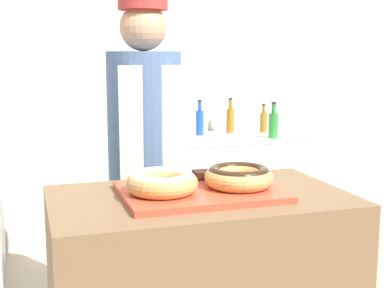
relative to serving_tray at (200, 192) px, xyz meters
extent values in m
cube|color=silver|center=(0.00, 2.13, 0.42)|extent=(8.00, 0.06, 2.70)
cube|color=#D84C33|center=(0.00, 0.00, 0.00)|extent=(0.59, 0.44, 0.02)
torus|color=tan|center=(-0.15, -0.02, 0.05)|extent=(0.27, 0.27, 0.07)
torus|color=white|center=(-0.15, -0.02, 0.07)|extent=(0.24, 0.24, 0.05)
torus|color=tan|center=(0.15, -0.02, 0.05)|extent=(0.27, 0.27, 0.07)
torus|color=#331E0F|center=(0.15, -0.02, 0.07)|extent=(0.24, 0.24, 0.05)
cube|color=black|center=(-0.06, 0.16, 0.03)|extent=(0.07, 0.07, 0.03)
cube|color=black|center=(0.06, 0.16, 0.03)|extent=(0.07, 0.07, 0.03)
cylinder|color=#4C4C51|center=(-0.06, 0.67, -0.51)|extent=(0.26, 0.26, 0.83)
cylinder|color=#4C6B99|center=(-0.06, 0.67, 0.22)|extent=(0.36, 0.36, 0.63)
cube|color=silver|center=(-0.06, 0.51, -0.19)|extent=(0.31, 0.02, 1.31)
sphere|color=tan|center=(-0.06, 0.67, 0.64)|extent=(0.23, 0.23, 0.23)
cylinder|color=#B2332D|center=(-0.06, 0.67, 0.76)|extent=(0.24, 0.24, 0.07)
cube|color=white|center=(0.87, 1.75, -0.51)|extent=(0.98, 0.61, 0.85)
cube|color=gray|center=(0.87, 1.75, -0.10)|extent=(0.99, 0.61, 0.01)
cylinder|color=#2D8C38|center=(1.08, 1.59, 0.01)|extent=(0.07, 0.07, 0.18)
cylinder|color=#2D8C38|center=(1.08, 1.59, 0.13)|extent=(0.03, 0.03, 0.07)
cylinder|color=black|center=(1.08, 1.59, 0.17)|extent=(0.04, 0.04, 0.01)
cylinder|color=#99661E|center=(1.14, 1.88, 0.00)|extent=(0.06, 0.06, 0.15)
cylinder|color=#99661E|center=(1.14, 1.88, 0.10)|extent=(0.03, 0.03, 0.06)
cylinder|color=black|center=(1.14, 1.88, 0.14)|extent=(0.03, 0.03, 0.01)
cylinder|color=#99661E|center=(0.88, 1.93, 0.01)|extent=(0.06, 0.06, 0.19)
cylinder|color=#99661E|center=(0.88, 1.93, 0.14)|extent=(0.03, 0.03, 0.07)
cylinder|color=black|center=(0.88, 1.93, 0.18)|extent=(0.03, 0.03, 0.01)
cylinder|color=#1E4CB2|center=(0.63, 1.89, 0.01)|extent=(0.06, 0.06, 0.18)
cylinder|color=#1E4CB2|center=(0.63, 1.89, 0.14)|extent=(0.03, 0.03, 0.07)
cylinder|color=black|center=(0.63, 1.89, 0.18)|extent=(0.03, 0.03, 0.01)
camera|label=1|loc=(-0.62, -1.87, 0.51)|focal=50.00mm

